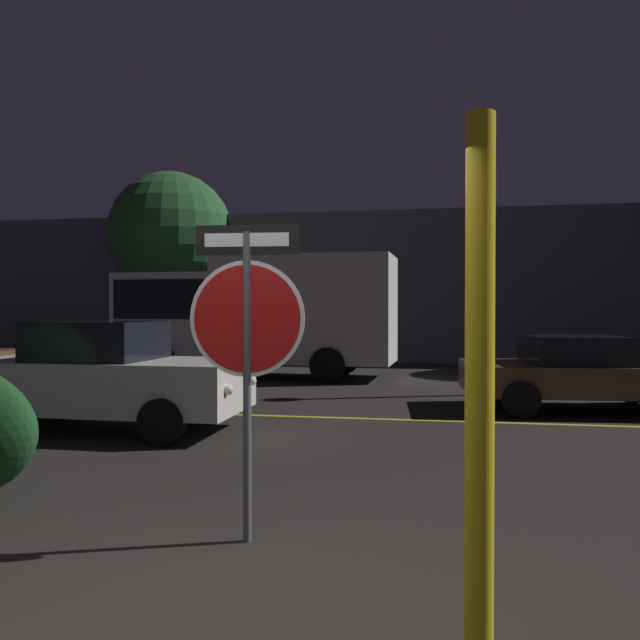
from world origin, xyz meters
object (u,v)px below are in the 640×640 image
Objects in this scene: passing_car_3 at (579,372)px; delivery_truck at (251,311)px; yellow_pole_right at (480,386)px; stop_sign at (247,321)px; passing_car_2 at (105,377)px; tree_1 at (171,234)px.

passing_car_3 is 8.37m from delivery_truck.
yellow_pole_right reaches higher than passing_car_3.
delivery_truck is (-3.23, 11.18, 0.06)m from stop_sign.
yellow_pole_right is 8.43m from passing_car_3.
delivery_truck is at bearing -179.52° from passing_car_2.
yellow_pole_right is 13.34m from delivery_truck.
stop_sign reaches higher than passing_car_3.
delivery_truck is at bearing 102.16° from stop_sign.
delivery_truck is (-7.07, 4.35, 1.03)m from passing_car_3.
passing_car_3 is 0.56× the size of delivery_truck.
stop_sign is 2.03m from yellow_pole_right.
passing_car_3 is at bearing -39.08° from tree_1.
passing_car_3 is 0.62× the size of tree_1.
yellow_pole_right is 19.84m from tree_1.
passing_car_2 is at bearing 126.63° from stop_sign.
yellow_pole_right reaches higher than stop_sign.
passing_car_2 is 0.56× the size of delivery_truck.
passing_car_2 reaches higher than passing_car_3.
passing_car_2 is at bearing 133.63° from yellow_pole_right.
passing_car_2 is 1.00× the size of passing_car_3.
stop_sign is 0.57× the size of passing_car_3.
tree_1 is at bearing -133.51° from passing_car_3.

